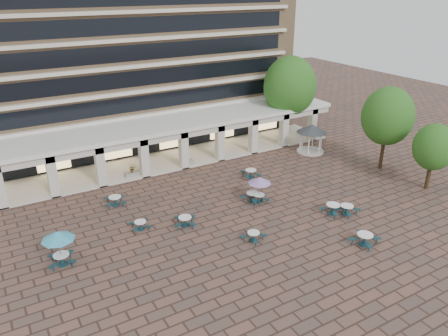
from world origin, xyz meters
The scene contains 20 objects.
ground centered at (0.00, 0.00, 0.00)m, with size 120.00×120.00×0.00m, color brown.
apartment_building centered at (0.00, 25.47, 12.60)m, with size 40.00×15.50×25.20m.
retail_arcade centered at (0.00, 14.80, 3.00)m, with size 42.00×6.60×4.40m.
picnic_table_1 centered at (0.63, -2.52, 0.41)m, with size 1.89×1.89×0.69m.
picnic_table_2 centered at (8.51, -2.44, 0.50)m, with size 2.16×2.16×0.84m.
picnic_table_3 centered at (7.27, -7.03, 0.51)m, with size 2.29×2.29×0.86m.
picnic_table_4 centered at (-12.18, 1.53, 2.18)m, with size 2.22×2.22×2.56m.
picnic_table_5 centered at (-2.81, 1.93, 0.46)m, with size 2.12×2.12×0.77m.
picnic_table_7 centered at (9.43, -3.08, 0.48)m, with size 2.04×2.04×0.80m.
picnic_table_8 centered at (-6.47, 8.04, 0.47)m, with size 2.01×2.01×0.79m.
picnic_table_10 centered at (6.68, 6.97, 0.48)m, with size 2.06×2.06×0.80m.
picnic_table_11 centered at (4.44, 2.31, 1.99)m, with size 2.02×2.02×2.34m.
picnic_table_12 centered at (-6.01, 3.18, 0.41)m, with size 1.61×1.61×0.68m.
picnic_table_13 centered at (4.06, 2.74, 0.48)m, with size 2.18×2.18×0.81m.
gazebo centered at (16.27, 9.39, 2.37)m, with size 3.38×3.38×3.15m.
tree_east_a centered at (19.41, 2.23, 5.49)m, with size 5.04×5.04×8.40m.
tree_east_b centered at (19.40, -3.21, 4.03)m, with size 3.71×3.71×6.18m.
tree_east_c centered at (16.29, 13.68, 6.55)m, with size 6.01×6.01×10.02m.
planter_left centered at (-3.20, 12.90, 0.44)m, with size 1.50×0.67×1.18m.
planter_right centered at (2.59, 12.90, 0.44)m, with size 1.50×0.60×1.18m.
Camera 1 is at (-15.13, -25.15, 17.67)m, focal length 35.00 mm.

